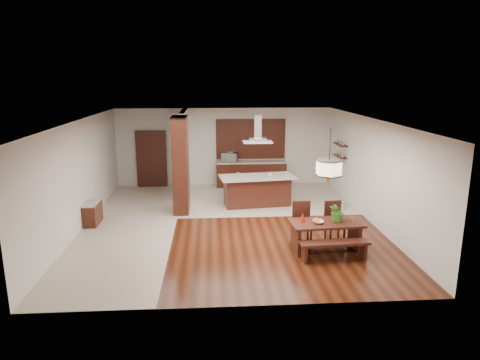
{
  "coord_description": "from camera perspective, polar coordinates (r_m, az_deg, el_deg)",
  "views": [
    {
      "loc": [
        -0.47,
        -11.41,
        4.01
      ],
      "look_at": [
        0.3,
        0.0,
        1.25
      ],
      "focal_mm": 32.0,
      "sensor_mm": 36.0,
      "label": 1
    }
  ],
  "objects": [
    {
      "name": "tile_kitchen",
      "position": [
        14.58,
        3.07,
        -2.4
      ],
      "size": [
        5.5,
        4.0,
        0.01
      ],
      "primitive_type": "cube",
      "color": "beige",
      "rests_on": "ground"
    },
    {
      "name": "soffit_band",
      "position": [
        11.48,
        -1.51,
        7.93
      ],
      "size": [
        8.0,
        9.0,
        0.02
      ],
      "primitive_type": "cube",
      "color": "#422410",
      "rests_on": "room_shell"
    },
    {
      "name": "tile_hallway",
      "position": [
        12.31,
        -14.39,
        -5.87
      ],
      "size": [
        2.5,
        9.0,
        0.01
      ],
      "primitive_type": "cube",
      "color": "beige",
      "rests_on": "ground"
    },
    {
      "name": "island_cup",
      "position": [
        13.44,
        4.0,
        0.68
      ],
      "size": [
        0.13,
        0.13,
        0.1
      ],
      "primitive_type": "imported",
      "rotation": [
        0.0,
        0.0,
        -0.01
      ],
      "color": "white",
      "rests_on": "kitchen_island"
    },
    {
      "name": "microwave",
      "position": [
        15.91,
        -1.39,
        3.05
      ],
      "size": [
        0.64,
        0.49,
        0.32
      ],
      "primitive_type": "imported",
      "rotation": [
        0.0,
        0.0,
        -0.19
      ],
      "color": "silver",
      "rests_on": "rear_counter"
    },
    {
      "name": "kitchen_window",
      "position": [
        16.1,
        1.42,
        5.49
      ],
      "size": [
        2.6,
        0.08,
        1.5
      ],
      "primitive_type": "cube",
      "color": "olive",
      "rests_on": "room_shell"
    },
    {
      "name": "dining_table",
      "position": [
        10.35,
        11.38,
        -6.47
      ],
      "size": [
        1.74,
        0.96,
        0.7
      ],
      "rotation": [
        0.0,
        0.0,
        0.08
      ],
      "color": "black",
      "rests_on": "ground"
    },
    {
      "name": "shelf_lower",
      "position": [
        14.9,
        13.16,
        3.12
      ],
      "size": [
        0.26,
        0.9,
        0.04
      ],
      "primitive_type": "cube",
      "color": "black",
      "rests_on": "room_shell"
    },
    {
      "name": "gold_ornament",
      "position": [
        10.41,
        14.66,
        -5.18
      ],
      "size": [
        0.08,
        0.08,
        0.09
      ],
      "primitive_type": "cylinder",
      "rotation": [
        0.0,
        0.0,
        -0.32
      ],
      "color": "gold",
      "rests_on": "dining_table"
    },
    {
      "name": "shelf_upper",
      "position": [
        14.84,
        13.24,
        4.64
      ],
      "size": [
        0.26,
        0.9,
        0.04
      ],
      "primitive_type": "cube",
      "color": "black",
      "rests_on": "room_shell"
    },
    {
      "name": "dining_bench",
      "position": [
        9.92,
        12.46,
        -9.22
      ],
      "size": [
        1.59,
        0.44,
        0.44
      ],
      "primitive_type": null,
      "rotation": [
        0.0,
        0.0,
        0.06
      ],
      "color": "black",
      "rests_on": "ground"
    },
    {
      "name": "napkin_cone",
      "position": [
        10.16,
        8.34,
        -4.95
      ],
      "size": [
        0.18,
        0.18,
        0.22
      ],
      "primitive_type": "cone",
      "rotation": [
        0.0,
        0.0,
        0.39
      ],
      "color": "#A41E0B",
      "rests_on": "dining_table"
    },
    {
      "name": "partition_stub",
      "position": [
        14.96,
        -7.38,
        3.6
      ],
      "size": [
        0.18,
        2.4,
        2.9
      ],
      "primitive_type": "cube",
      "color": "silver",
      "rests_on": "ground"
    },
    {
      "name": "hallway_console",
      "position": [
        12.64,
        -19.05,
        -4.21
      ],
      "size": [
        0.37,
        0.88,
        0.63
      ],
      "primitive_type": "cube",
      "color": "black",
      "rests_on": "ground"
    },
    {
      "name": "hallway_doorway",
      "position": [
        16.24,
        -11.7,
        2.78
      ],
      "size": [
        1.1,
        0.2,
        2.1
      ],
      "primitive_type": "cube",
      "color": "black",
      "rests_on": "ground"
    },
    {
      "name": "partition_pier",
      "position": [
        12.91,
        -7.92,
        1.99
      ],
      "size": [
        0.45,
        1.0,
        2.9
      ],
      "primitive_type": "cube",
      "color": "black",
      "rests_on": "ground"
    },
    {
      "name": "range_hood",
      "position": [
        13.27,
        2.37,
        6.87
      ],
      "size": [
        0.9,
        0.55,
        0.87
      ],
      "primitive_type": null,
      "color": "silver",
      "rests_on": "room_shell"
    },
    {
      "name": "pendant_lantern",
      "position": [
        9.9,
        11.84,
        3.0
      ],
      "size": [
        0.64,
        0.64,
        1.31
      ],
      "primitive_type": null,
      "color": "#FFF1C3",
      "rests_on": "room_shell"
    },
    {
      "name": "room_shell",
      "position": [
        11.59,
        -1.48,
        3.88
      ],
      "size": [
        9.0,
        9.04,
        2.92
      ],
      "color": "#331409",
      "rests_on": "ground"
    },
    {
      "name": "fruit_bowl",
      "position": [
        10.15,
        10.38,
        -5.53
      ],
      "size": [
        0.26,
        0.26,
        0.06
      ],
      "primitive_type": "imported",
      "rotation": [
        0.0,
        0.0,
        0.04
      ],
      "color": "beige",
      "rests_on": "dining_table"
    },
    {
      "name": "dining_chair_left",
      "position": [
        10.68,
        8.33,
        -5.71
      ],
      "size": [
        0.46,
        0.46,
        1.02
      ],
      "primitive_type": null,
      "rotation": [
        0.0,
        0.0,
        -0.01
      ],
      "color": "black",
      "rests_on": "ground"
    },
    {
      "name": "rear_counter",
      "position": [
        16.08,
        1.48,
        0.86
      ],
      "size": [
        2.6,
        0.62,
        0.95
      ],
      "color": "black",
      "rests_on": "ground"
    },
    {
      "name": "foliage_plant",
      "position": [
        10.31,
        12.94,
        -4.07
      ],
      "size": [
        0.55,
        0.51,
        0.5
      ],
      "primitive_type": "imported",
      "rotation": [
        0.0,
        0.0,
        0.34
      ],
      "color": "#3D7D29",
      "rests_on": "dining_table"
    },
    {
      "name": "dining_chair_right",
      "position": [
        10.94,
        12.57,
        -5.49
      ],
      "size": [
        0.49,
        0.49,
        1.0
      ],
      "primitive_type": null,
      "rotation": [
        0.0,
        0.0,
        0.11
      ],
      "color": "black",
      "rests_on": "ground"
    },
    {
      "name": "kitchen_island",
      "position": [
        13.64,
        2.29,
        -1.37
      ],
      "size": [
        2.46,
        1.32,
        0.97
      ],
      "rotation": [
        0.0,
        0.0,
        0.13
      ],
      "color": "black",
      "rests_on": "ground"
    }
  ]
}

